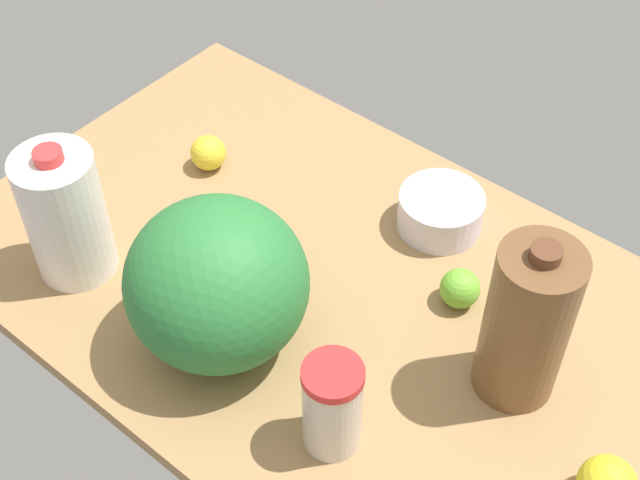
{
  "coord_description": "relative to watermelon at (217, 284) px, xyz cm",
  "views": [
    {
      "loc": [
        -59.48,
        72.2,
        111.96
      ],
      "look_at": [
        0.0,
        0.0,
        13.0
      ],
      "focal_mm": 50.0,
      "sensor_mm": 36.0,
      "label": 1
    }
  ],
  "objects": [
    {
      "name": "lime_loose",
      "position": [
        -23.7,
        -28.64,
        -9.36
      ],
      "size": [
        6.37,
        6.37,
        6.37
      ],
      "primitive_type": "sphere",
      "color": "#6BB631",
      "rests_on": "countertop"
    },
    {
      "name": "tumbler_cup",
      "position": [
        -23.71,
        3.1,
        -4.54
      ],
      "size": [
        8.33,
        8.33,
        15.95
      ],
      "color": "beige",
      "rests_on": "countertop"
    },
    {
      "name": "mixing_bowl",
      "position": [
        -11.83,
        -40.7,
        -9.19
      ],
      "size": [
        14.41,
        14.41,
        6.71
      ],
      "primitive_type": "cylinder",
      "color": "silver",
      "rests_on": "countertop"
    },
    {
      "name": "chocolate_milk_jug",
      "position": [
        -38.05,
        -21.12,
        0.85
      ],
      "size": [
        11.86,
        11.86,
        28.37
      ],
      "color": "brown",
      "rests_on": "countertop"
    },
    {
      "name": "milk_jug",
      "position": [
        28.63,
        4.22,
        -1.1
      ],
      "size": [
        12.68,
        12.68,
        24.45
      ],
      "color": "white",
      "rests_on": "countertop"
    },
    {
      "name": "countertop",
      "position": [
        -4.38,
        -17.82,
        -14.05
      ],
      "size": [
        120.0,
        76.0,
        3.0
      ],
      "primitive_type": "cube",
      "color": "#9D764A",
      "rests_on": "ground"
    },
    {
      "name": "lemon_far_back",
      "position": [
        29.04,
        -26.65,
        -9.34
      ],
      "size": [
        6.41,
        6.41,
        6.41
      ],
      "primitive_type": "sphere",
      "color": "yellow",
      "rests_on": "countertop"
    },
    {
      "name": "watermelon",
      "position": [
        0.0,
        0.0,
        0.0
      ],
      "size": [
        26.65,
        26.65,
        25.1
      ],
      "primitive_type": "ellipsoid",
      "color": "#2A7736",
      "rests_on": "countertop"
    }
  ]
}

